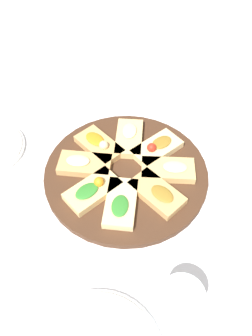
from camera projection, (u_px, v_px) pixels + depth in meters
ground_plane at (126, 175)px, 0.86m from camera, size 3.00×3.00×0.00m
serving_board at (126, 173)px, 0.86m from camera, size 0.42×0.42×0.02m
focaccia_slice_0 at (129, 138)px, 0.91m from camera, size 0.15×0.10×0.03m
focaccia_slice_1 at (99, 145)px, 0.89m from camera, size 0.15×0.13×0.04m
focaccia_slice_2 at (84, 164)px, 0.85m from camera, size 0.11×0.15×0.03m
focaccia_slice_3 at (93, 190)px, 0.79m from camera, size 0.13×0.15×0.04m
focaccia_slice_4 at (121, 203)px, 0.77m from camera, size 0.15×0.11×0.03m
focaccia_slice_5 at (157, 193)px, 0.79m from camera, size 0.15×0.13×0.03m
focaccia_slice_6 at (168, 169)px, 0.84m from camera, size 0.10×0.15×0.03m
focaccia_slice_7 at (157, 148)px, 0.88m from camera, size 0.13×0.15×0.04m
water_glass at (181, 302)px, 0.62m from camera, size 0.08×0.08×0.08m
napkin_stack at (185, 102)px, 1.04m from camera, size 0.12×0.10×0.01m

